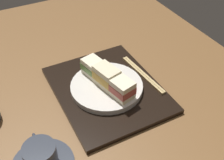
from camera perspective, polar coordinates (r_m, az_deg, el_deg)
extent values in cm
cube|color=brown|center=(86.36, -1.36, -3.95)|extent=(140.00, 100.00, 3.00)
cube|color=black|center=(86.40, -0.95, -1.87)|extent=(36.10, 29.50, 1.46)
cylinder|color=silver|center=(84.92, -1.07, -1.34)|extent=(21.43, 21.43, 1.71)
cube|color=#EFE5C1|center=(80.57, 1.68, -2.56)|extent=(8.32, 6.46, 1.63)
cube|color=#B74C42|center=(79.25, 1.71, -1.54)|extent=(8.47, 6.67, 2.26)
cube|color=#EFE5C1|center=(77.95, 1.74, -0.48)|extent=(8.32, 6.46, 1.63)
cube|color=beige|center=(83.78, -1.08, -0.47)|extent=(8.32, 6.46, 1.70)
cube|color=gold|center=(82.35, -1.10, 0.67)|extent=(8.41, 6.51, 2.70)
cube|color=beige|center=(80.95, -1.12, 1.86)|extent=(8.32, 6.46, 1.70)
cube|color=#EFE5C1|center=(87.34, -3.63, 1.40)|extent=(8.32, 6.46, 1.57)
cube|color=#669347|center=(86.23, -3.68, 2.31)|extent=(8.60, 6.68, 1.96)
cube|color=#EFE5C1|center=(85.14, -3.73, 3.24)|extent=(8.32, 6.46, 1.57)
cube|color=tan|center=(90.75, 6.36, 1.21)|extent=(20.49, 2.30, 0.70)
cube|color=tan|center=(90.35, 5.96, 1.05)|extent=(20.49, 2.30, 0.70)
cylinder|color=#333842|center=(69.24, -14.07, -14.40)|extent=(7.65, 7.65, 5.93)
cylinder|color=#382111|center=(67.20, -14.43, -13.15)|extent=(7.04, 7.04, 0.40)
torus|color=#333842|center=(71.96, -14.96, -11.71)|extent=(4.15, 0.97, 4.12)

